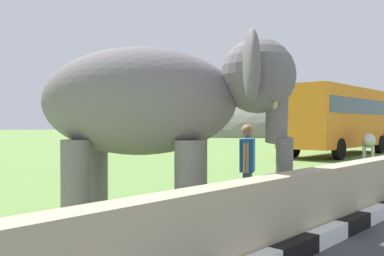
# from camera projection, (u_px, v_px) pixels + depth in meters

# --- Properties ---
(barrier_parapet) EXTENTS (28.00, 0.36, 1.00)m
(barrier_parapet) POSITION_uv_depth(u_px,v_px,m) (180.00, 244.00, 4.02)
(barrier_parapet) COLOR tan
(barrier_parapet) RESTS_ON ground_plane
(elephant) EXTENTS (3.70, 3.92, 2.99)m
(elephant) POSITION_uv_depth(u_px,v_px,m) (161.00, 105.00, 6.49)
(elephant) COLOR slate
(elephant) RESTS_ON ground_plane
(person_handler) EXTENTS (0.63, 0.41, 1.66)m
(person_handler) POSITION_uv_depth(u_px,v_px,m) (247.00, 166.00, 7.34)
(person_handler) COLOR navy
(person_handler) RESTS_ON ground_plane
(bus_orange) EXTENTS (9.14, 2.79, 3.50)m
(bus_orange) POSITION_uv_depth(u_px,v_px,m) (339.00, 116.00, 21.89)
(bus_orange) COLOR orange
(bus_orange) RESTS_ON ground_plane
(cow_near) EXTENTS (1.92, 1.04, 1.23)m
(cow_near) POSITION_uv_depth(u_px,v_px,m) (369.00, 141.00, 18.84)
(cow_near) COLOR beige
(cow_near) RESTS_ON ground_plane
(hill_east) EXTENTS (38.89, 31.11, 14.13)m
(hill_east) POSITION_uv_depth(u_px,v_px,m) (269.00, 134.00, 65.17)
(hill_east) COLOR slate
(hill_east) RESTS_ON ground_plane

